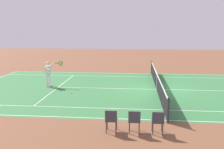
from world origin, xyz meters
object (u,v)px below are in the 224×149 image
object	(u,v)px
spectator_chair_1	(134,120)
spectator_chair_2	(111,119)
tennis_ball	(71,92)
tennis_player_near	(48,73)
spectator_chair_0	(158,121)
tennis_net	(157,82)

from	to	relation	value
spectator_chair_1	spectator_chair_2	distance (m)	0.86
tennis_ball	spectator_chair_1	distance (m)	6.78
tennis_player_near	spectator_chair_2	xyz separation A→B (m)	(-4.86, 7.17, -0.41)
tennis_ball	spectator_chair_1	size ratio (longest dim) A/B	0.08
tennis_ball	spectator_chair_0	size ratio (longest dim) A/B	0.08
tennis_player_near	spectator_chair_0	xyz separation A→B (m)	(-6.58, 7.17, -0.41)
tennis_ball	spectator_chair_2	world-z (taller)	spectator_chair_2
tennis_net	spectator_chair_1	world-z (taller)	tennis_net
spectator_chair_0	spectator_chair_1	size ratio (longest dim) A/B	1.00
spectator_chair_0	spectator_chair_2	bearing A→B (deg)	0.00
spectator_chair_2	tennis_player_near	bearing A→B (deg)	-55.85
tennis_ball	tennis_net	bearing A→B (deg)	-165.42
tennis_net	spectator_chair_2	size ratio (longest dim) A/B	13.30
spectator_chair_2	tennis_ball	bearing A→B (deg)	-62.28
tennis_net	spectator_chair_2	world-z (taller)	tennis_net
tennis_ball	spectator_chair_1	bearing A→B (deg)	124.15
tennis_player_near	spectator_chair_2	size ratio (longest dim) A/B	1.93
tennis_player_near	spectator_chair_0	world-z (taller)	tennis_player_near
tennis_net	tennis_player_near	size ratio (longest dim) A/B	6.89
spectator_chair_0	spectator_chair_2	size ratio (longest dim) A/B	1.00
spectator_chair_0	tennis_player_near	bearing A→B (deg)	-47.48
spectator_chair_0	spectator_chair_1	world-z (taller)	same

